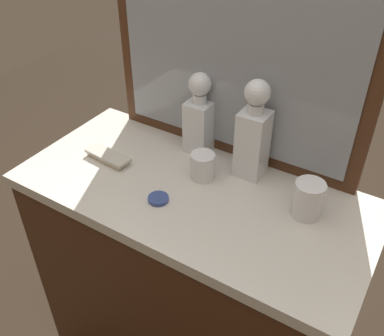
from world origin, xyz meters
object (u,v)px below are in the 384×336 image
crystal_tumbler_left (203,167)px  crystal_tumbler_right (308,200)px  crystal_decanter_front (199,120)px  silver_brush_center (108,157)px  porcelain_dish (158,199)px  crystal_decanter_left (253,138)px

crystal_tumbler_left → crystal_tumbler_right: bearing=1.0°
crystal_decanter_front → silver_brush_center: bearing=-135.8°
porcelain_dish → crystal_decanter_left: bearing=57.4°
crystal_decanter_left → silver_brush_center: bearing=-156.7°
crystal_tumbler_left → crystal_tumbler_right: (0.33, 0.01, 0.01)m
crystal_tumbler_left → silver_brush_center: 0.32m
crystal_decanter_front → silver_brush_center: 0.32m
crystal_decanter_left → silver_brush_center: 0.47m
crystal_decanter_front → crystal_tumbler_left: crystal_decanter_front is taller
crystal_tumbler_left → porcelain_dish: size_ratio=1.38×
crystal_tumbler_right → porcelain_dish: 0.42m
crystal_tumbler_left → porcelain_dish: 0.17m
crystal_tumbler_left → silver_brush_center: (-0.31, -0.09, -0.03)m
crystal_decanter_left → silver_brush_center: (-0.42, -0.18, -0.12)m
crystal_tumbler_right → silver_brush_center: 0.65m
crystal_tumbler_right → silver_brush_center: size_ratio=0.65×
crystal_tumbler_left → porcelain_dish: crystal_tumbler_left is taller
crystal_decanter_front → silver_brush_center: size_ratio=1.68×
crystal_decanter_front → crystal_decanter_left: 0.21m
porcelain_dish → crystal_decanter_front: bearing=97.3°
crystal_decanter_left → crystal_tumbler_left: 0.18m
crystal_decanter_left → crystal_tumbler_left: size_ratio=3.79×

